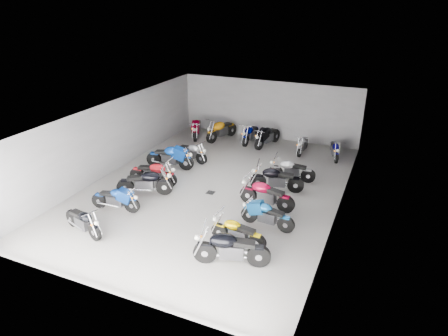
% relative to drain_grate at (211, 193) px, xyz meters
% --- Properties ---
extents(ground, '(14.00, 14.00, 0.00)m').
position_rel_drain_grate_xyz_m(ground, '(0.00, 0.50, -0.01)').
color(ground, gray).
rests_on(ground, ground).
extents(wall_back, '(10.00, 0.10, 3.20)m').
position_rel_drain_grate_xyz_m(wall_back, '(0.00, 7.50, 1.59)').
color(wall_back, gray).
rests_on(wall_back, ground).
extents(wall_left, '(0.10, 14.00, 3.20)m').
position_rel_drain_grate_xyz_m(wall_left, '(-5.00, 0.50, 1.59)').
color(wall_left, gray).
rests_on(wall_left, ground).
extents(wall_right, '(0.10, 14.00, 3.20)m').
position_rel_drain_grate_xyz_m(wall_right, '(5.00, 0.50, 1.59)').
color(wall_right, gray).
rests_on(wall_right, ground).
extents(ceiling, '(10.00, 14.00, 0.04)m').
position_rel_drain_grate_xyz_m(ceiling, '(0.00, 0.50, 3.21)').
color(ceiling, black).
rests_on(ceiling, wall_back).
extents(drain_grate, '(0.32, 0.32, 0.01)m').
position_rel_drain_grate_xyz_m(drain_grate, '(0.00, 0.00, 0.00)').
color(drain_grate, black).
rests_on(drain_grate, ground).
extents(motorcycle_left_a, '(1.92, 0.69, 0.86)m').
position_rel_drain_grate_xyz_m(motorcycle_left_a, '(-2.65, -4.42, 0.47)').
color(motorcycle_left_a, black).
rests_on(motorcycle_left_a, ground).
extents(motorcycle_left_b, '(1.96, 0.46, 0.86)m').
position_rel_drain_grate_xyz_m(motorcycle_left_b, '(-2.63, -2.70, 0.46)').
color(motorcycle_left_b, black).
rests_on(motorcycle_left_b, ground).
extents(motorcycle_left_c, '(2.12, 1.08, 1.00)m').
position_rel_drain_grate_xyz_m(motorcycle_left_c, '(-2.32, -1.20, 0.54)').
color(motorcycle_left_c, black).
rests_on(motorcycle_left_c, ground).
extents(motorcycle_left_d, '(2.19, 0.47, 0.96)m').
position_rel_drain_grate_xyz_m(motorcycle_left_d, '(-2.54, -0.26, 0.52)').
color(motorcycle_left_d, black).
rests_on(motorcycle_left_d, ground).
extents(motorcycle_left_e, '(2.31, 0.55, 1.02)m').
position_rel_drain_grate_xyz_m(motorcycle_left_e, '(-2.77, 1.53, 0.55)').
color(motorcycle_left_e, black).
rests_on(motorcycle_left_e, ground).
extents(motorcycle_left_f, '(1.94, 0.56, 0.86)m').
position_rel_drain_grate_xyz_m(motorcycle_left_f, '(-2.31, 2.66, 0.46)').
color(motorcycle_left_f, black).
rests_on(motorcycle_left_f, ground).
extents(motorcycle_right_a, '(2.27, 0.83, 1.02)m').
position_rel_drain_grate_xyz_m(motorcycle_right_a, '(2.56, -4.01, 0.55)').
color(motorcycle_right_a, black).
rests_on(motorcycle_right_a, ground).
extents(motorcycle_right_b, '(1.94, 0.42, 0.85)m').
position_rel_drain_grate_xyz_m(motorcycle_right_b, '(2.36, -2.97, 0.46)').
color(motorcycle_right_b, black).
rests_on(motorcycle_right_b, ground).
extents(motorcycle_right_c, '(1.98, 0.44, 0.87)m').
position_rel_drain_grate_xyz_m(motorcycle_right_c, '(2.90, -1.58, 0.47)').
color(motorcycle_right_c, black).
rests_on(motorcycle_right_c, ground).
extents(motorcycle_right_d, '(2.22, 0.49, 0.98)m').
position_rel_drain_grate_xyz_m(motorcycle_right_d, '(2.44, -0.25, 0.53)').
color(motorcycle_right_d, black).
rests_on(motorcycle_right_d, ground).
extents(motorcycle_right_e, '(2.19, 0.65, 0.97)m').
position_rel_drain_grate_xyz_m(motorcycle_right_e, '(2.39, 1.24, 0.52)').
color(motorcycle_right_e, black).
rests_on(motorcycle_right_e, ground).
extents(motorcycle_right_f, '(2.03, 0.48, 0.89)m').
position_rel_drain_grate_xyz_m(motorcycle_right_f, '(2.70, 2.46, 0.48)').
color(motorcycle_right_f, black).
rests_on(motorcycle_right_f, ground).
extents(motorcycle_back_a, '(0.91, 2.15, 0.98)m').
position_rel_drain_grate_xyz_m(motorcycle_back_a, '(-3.66, 5.93, 0.53)').
color(motorcycle_back_a, black).
rests_on(motorcycle_back_a, ground).
extents(motorcycle_back_b, '(0.87, 2.29, 1.04)m').
position_rel_drain_grate_xyz_m(motorcycle_back_b, '(-2.22, 6.11, 0.56)').
color(motorcycle_back_b, black).
rests_on(motorcycle_back_b, ground).
extents(motorcycle_back_c, '(0.42, 2.11, 0.93)m').
position_rel_drain_grate_xyz_m(motorcycle_back_c, '(-0.58, 6.30, 0.50)').
color(motorcycle_back_c, black).
rests_on(motorcycle_back_c, ground).
extents(motorcycle_back_d, '(0.74, 2.23, 1.00)m').
position_rel_drain_grate_xyz_m(motorcycle_back_d, '(0.43, 6.15, 0.54)').
color(motorcycle_back_d, black).
rests_on(motorcycle_back_d, ground).
extents(motorcycle_back_e, '(0.36, 1.90, 0.84)m').
position_rel_drain_grate_xyz_m(motorcycle_back_e, '(2.39, 5.93, 0.45)').
color(motorcycle_back_e, black).
rests_on(motorcycle_back_e, ground).
extents(motorcycle_back_f, '(0.67, 1.86, 0.84)m').
position_rel_drain_grate_xyz_m(motorcycle_back_f, '(4.01, 5.83, 0.45)').
color(motorcycle_back_f, black).
rests_on(motorcycle_back_f, ground).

